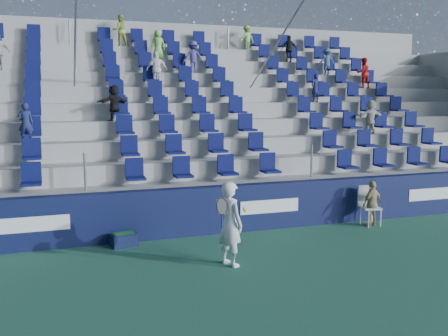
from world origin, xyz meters
The scene contains 7 objects.
ground centered at (0.00, 0.00, 0.00)m, with size 70.00×70.00×0.00m, color #2A6247.
sponsor_wall centered at (0.00, 3.15, 0.60)m, with size 24.00×0.32×1.20m.
grandstand centered at (0.00, 8.24, 2.14)m, with size 24.00×8.17×6.63m.
tennis_player centered at (-0.35, 0.78, 0.87)m, with size 0.72×0.74×1.74m.
line_judge_chair centered at (4.23, 2.66, 0.60)m, with size 0.55×0.57×1.05m.
line_judge centered at (4.23, 2.50, 0.61)m, with size 0.71×0.30×1.22m, color tan.
ball_bin centered at (-2.24, 2.75, 0.17)m, with size 0.63×0.48×0.32m.
Camera 1 is at (-3.58, -8.48, 3.43)m, focal length 40.00 mm.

